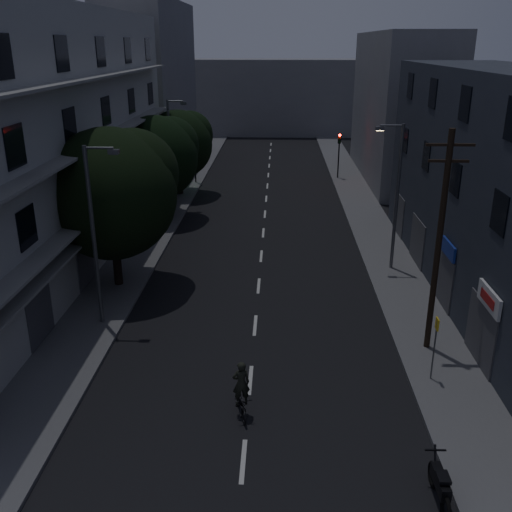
# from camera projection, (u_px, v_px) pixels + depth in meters

# --- Properties ---
(ground) EXTENTS (160.00, 160.00, 0.00)m
(ground) POSITION_uv_depth(u_px,v_px,m) (263.00, 231.00, 39.04)
(ground) COLOR black
(ground) RESTS_ON ground
(sidewalk_left) EXTENTS (3.00, 90.00, 0.15)m
(sidewalk_left) POSITION_uv_depth(u_px,v_px,m) (155.00, 228.00, 39.29)
(sidewalk_left) COLOR #565659
(sidewalk_left) RESTS_ON ground
(sidewalk_right) EXTENTS (3.00, 90.00, 0.15)m
(sidewalk_right) POSITION_uv_depth(u_px,v_px,m) (374.00, 231.00, 38.74)
(sidewalk_right) COLOR #565659
(sidewalk_right) RESTS_ON ground
(lane_markings) EXTENTS (0.15, 60.50, 0.01)m
(lane_markings) POSITION_uv_depth(u_px,v_px,m) (266.00, 206.00, 44.89)
(lane_markings) COLOR beige
(lane_markings) RESTS_ON ground
(building_left) EXTENTS (7.00, 36.00, 14.00)m
(building_left) POSITION_uv_depth(u_px,v_px,m) (37.00, 144.00, 30.48)
(building_left) COLOR #B0B0AB
(building_left) RESTS_ON ground
(building_far_left) EXTENTS (6.00, 20.00, 16.00)m
(building_far_left) POSITION_uv_depth(u_px,v_px,m) (153.00, 85.00, 58.20)
(building_far_left) COLOR slate
(building_far_left) RESTS_ON ground
(building_far_right) EXTENTS (6.00, 20.00, 13.00)m
(building_far_right) POSITION_uv_depth(u_px,v_px,m) (399.00, 108.00, 52.23)
(building_far_right) COLOR slate
(building_far_right) RESTS_ON ground
(building_far_end) EXTENTS (24.00, 8.00, 10.00)m
(building_far_end) POSITION_uv_depth(u_px,v_px,m) (272.00, 97.00, 79.40)
(building_far_end) COLOR slate
(building_far_end) RESTS_ON ground
(tree_near) EXTENTS (6.61, 6.61, 8.15)m
(tree_near) POSITION_uv_depth(u_px,v_px,m) (112.00, 189.00, 28.35)
(tree_near) COLOR black
(tree_near) RESTS_ON sidewalk_left
(tree_mid) EXTENTS (5.91, 5.91, 7.27)m
(tree_mid) POSITION_uv_depth(u_px,v_px,m) (157.00, 155.00, 40.06)
(tree_mid) COLOR black
(tree_mid) RESTS_ON sidewalk_left
(tree_far) EXTENTS (5.57, 5.57, 6.89)m
(tree_far) POSITION_uv_depth(u_px,v_px,m) (179.00, 142.00, 46.68)
(tree_far) COLOR black
(tree_far) RESTS_ON sidewalk_left
(traffic_signal_far_right) EXTENTS (0.28, 0.37, 4.10)m
(traffic_signal_far_right) POSITION_uv_depth(u_px,v_px,m) (339.00, 146.00, 52.67)
(traffic_signal_far_right) COLOR black
(traffic_signal_far_right) RESTS_ON sidewalk_right
(traffic_signal_far_left) EXTENTS (0.28, 0.37, 4.10)m
(traffic_signal_far_left) POSITION_uv_depth(u_px,v_px,m) (195.00, 150.00, 50.93)
(traffic_signal_far_left) COLOR black
(traffic_signal_far_left) RESTS_ON sidewalk_left
(street_lamp_left_near) EXTENTS (1.51, 0.25, 8.00)m
(street_lamp_left_near) POSITION_uv_depth(u_px,v_px,m) (95.00, 228.00, 24.43)
(street_lamp_left_near) COLOR #515458
(street_lamp_left_near) RESTS_ON sidewalk_left
(street_lamp_right) EXTENTS (1.51, 0.25, 8.00)m
(street_lamp_right) POSITION_uv_depth(u_px,v_px,m) (395.00, 191.00, 30.69)
(street_lamp_right) COLOR #58595F
(street_lamp_right) RESTS_ON sidewalk_right
(street_lamp_left_far) EXTENTS (1.51, 0.25, 8.00)m
(street_lamp_left_far) POSITION_uv_depth(u_px,v_px,m) (171.00, 148.00, 43.11)
(street_lamp_left_far) COLOR #53565A
(street_lamp_left_far) RESTS_ON sidewalk_left
(utility_pole) EXTENTS (1.80, 0.24, 9.00)m
(utility_pole) POSITION_uv_depth(u_px,v_px,m) (439.00, 240.00, 22.21)
(utility_pole) COLOR black
(utility_pole) RESTS_ON sidewalk_right
(bus_stop_sign) EXTENTS (0.06, 0.35, 2.52)m
(bus_stop_sign) POSITION_uv_depth(u_px,v_px,m) (436.00, 338.00, 20.96)
(bus_stop_sign) COLOR #595B60
(bus_stop_sign) RESTS_ON sidewalk_right
(motorcycle) EXTENTS (0.61, 2.10, 1.35)m
(motorcycle) POSITION_uv_depth(u_px,v_px,m) (440.00, 486.00, 15.82)
(motorcycle) COLOR black
(motorcycle) RESTS_ON ground
(cyclist) EXTENTS (0.97, 1.73, 2.08)m
(cyclist) POSITION_uv_depth(u_px,v_px,m) (241.00, 397.00, 19.48)
(cyclist) COLOR black
(cyclist) RESTS_ON ground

